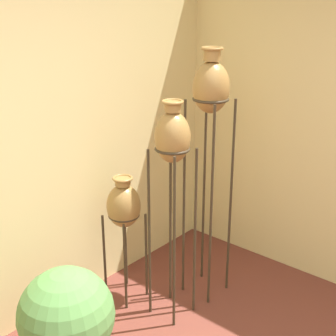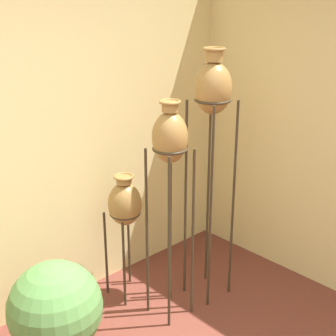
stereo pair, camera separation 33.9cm
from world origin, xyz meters
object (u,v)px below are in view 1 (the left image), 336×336
vase_stand_short (124,207)px  potted_plant (67,322)px  vase_stand_tall (211,96)px  vase_stand_medium (173,145)px

vase_stand_short → potted_plant: vase_stand_short is taller
vase_stand_tall → vase_stand_medium: bearing=177.4°
vase_stand_tall → potted_plant: bearing=176.5°
vase_stand_tall → potted_plant: (-1.32, 0.08, -1.21)m
vase_stand_short → potted_plant: bearing=-157.5°
vase_stand_short → potted_plant: 0.98m
vase_stand_medium → vase_stand_short: 0.70m
vase_stand_medium → potted_plant: (-0.92, 0.06, -0.93)m
vase_stand_short → vase_stand_tall: bearing=-41.1°
vase_stand_tall → vase_stand_short: 1.06m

